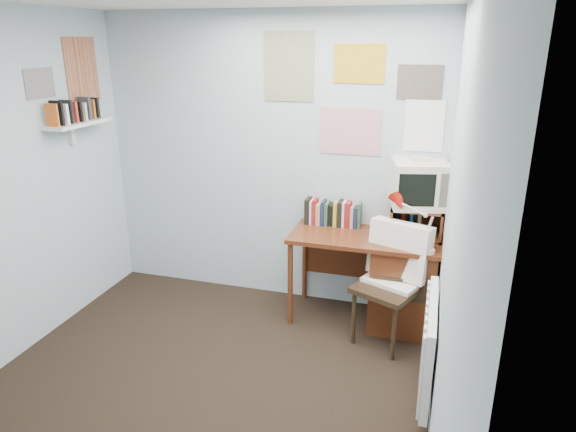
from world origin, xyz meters
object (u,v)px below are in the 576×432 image
at_px(desk_chair, 386,289).
at_px(crt_tv, 419,182).
at_px(desk_lamp, 430,230).
at_px(radiator, 429,345).
at_px(wall_shelf, 78,123).
at_px(tv_riser, 417,221).
at_px(desk, 396,280).

bearing_deg(desk_chair, crt_tv, 93.39).
xyz_separation_m(desk_lamp, radiator, (0.06, -0.71, -0.52)).
height_order(radiator, wall_shelf, wall_shelf).
height_order(desk_chair, radiator, desk_chair).
height_order(tv_riser, radiator, tv_riser).
bearing_deg(crt_tv, radiator, -93.47).
xyz_separation_m(desk_chair, crt_tv, (0.16, 0.44, 0.74)).
bearing_deg(desk_chair, desk_lamp, 40.70).
bearing_deg(desk_lamp, desk, 132.03).
bearing_deg(wall_shelf, radiator, -10.89).
bearing_deg(wall_shelf, tv_riser, 10.32).
distance_m(desk, radiator, 0.97).
bearing_deg(wall_shelf, desk, 8.40).
distance_m(tv_riser, wall_shelf, 2.83).
height_order(crt_tv, radiator, crt_tv).
relative_size(desk_chair, desk_lamp, 2.53).
xyz_separation_m(tv_riser, radiator, (0.17, -1.04, -0.47)).
relative_size(desk_chair, tv_riser, 2.31).
bearing_deg(desk_lamp, desk_chair, -167.10).
height_order(desk, crt_tv, crt_tv).
relative_size(desk_lamp, crt_tv, 0.88).
bearing_deg(radiator, desk_chair, 118.61).
xyz_separation_m(crt_tv, wall_shelf, (-2.68, -0.51, 0.41)).
relative_size(tv_riser, radiator, 0.50).
bearing_deg(desk, desk_lamp, -43.98).
bearing_deg(radiator, wall_shelf, 169.11).
relative_size(desk, wall_shelf, 1.94).
distance_m(desk_chair, wall_shelf, 2.77).
bearing_deg(tv_riser, desk_chair, -112.38).
bearing_deg(desk_chair, desk, 104.06).
bearing_deg(desk_lamp, radiator, -89.08).
xyz_separation_m(desk_chair, wall_shelf, (-2.52, -0.07, 1.16)).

